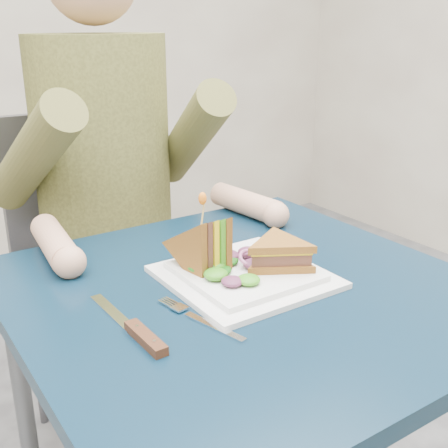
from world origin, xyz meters
TOP-DOWN VIEW (x-y plane):
  - table at (0.00, 0.00)m, footprint 0.75×0.75m
  - chair at (0.00, 0.69)m, footprint 0.42×0.40m
  - diner at (-0.00, 0.58)m, footprint 0.54×0.59m
  - plate at (0.02, 0.02)m, footprint 0.26×0.26m
  - sandwich_flat at (0.07, -0.00)m, footprint 0.18×0.18m
  - sandwich_upright at (-0.04, 0.07)m, footprint 0.09×0.14m
  - fork at (-0.12, -0.06)m, footprint 0.05×0.18m
  - knife at (-0.22, -0.05)m, footprint 0.03×0.22m
  - toothpick at (-0.04, 0.07)m, footprint 0.01×0.01m
  - toothpick_frill at (-0.04, 0.07)m, footprint 0.01×0.01m
  - lettuce_spill at (0.02, 0.03)m, footprint 0.15×0.13m
  - onion_ring at (0.03, 0.03)m, footprint 0.04×0.04m

SIDE VIEW (x-z plane):
  - chair at x=0.00m, z-range 0.08..1.01m
  - table at x=0.00m, z-range 0.29..1.02m
  - fork at x=-0.12m, z-range 0.73..0.74m
  - knife at x=-0.22m, z-range 0.73..0.74m
  - plate at x=0.02m, z-range 0.73..0.75m
  - lettuce_spill at x=0.02m, z-range 0.75..0.77m
  - onion_ring at x=0.03m, z-range 0.75..0.78m
  - sandwich_flat at x=0.07m, z-range 0.75..0.80m
  - sandwich_upright at x=-0.04m, z-range 0.71..0.86m
  - toothpick at x=-0.04m, z-range 0.82..0.88m
  - toothpick_frill at x=-0.04m, z-range 0.87..0.89m
  - diner at x=0.00m, z-range 0.54..1.29m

